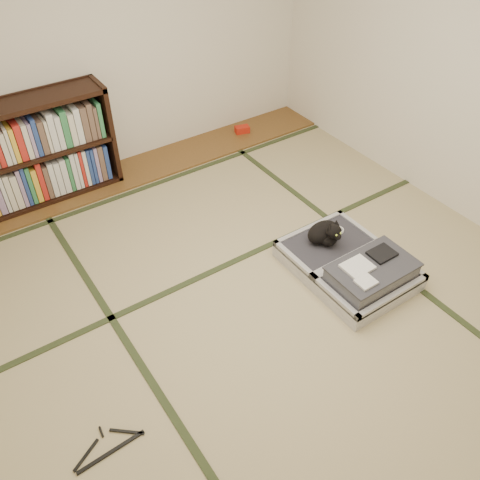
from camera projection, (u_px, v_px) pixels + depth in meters
floor at (261, 294)px, 3.71m from camera, size 4.50×4.50×0.00m
wood_strip at (141, 169)px, 4.96m from camera, size 4.00×0.50×0.02m
red_item at (242, 129)px, 5.46m from camera, size 0.17×0.13×0.07m
room_shell at (269, 110)px, 2.75m from camera, size 4.50×4.50×4.50m
tatami_borders at (225, 256)px, 4.02m from camera, size 4.00×4.50×0.01m
bookcase at (28, 156)px, 4.30m from camera, size 1.47×0.34×0.94m
suitcase at (351, 266)px, 3.80m from camera, size 0.70×0.94×0.28m
cat at (325, 233)px, 3.89m from camera, size 0.31×0.31×0.25m
cable_coil at (338, 230)px, 4.04m from camera, size 0.10×0.10×0.02m
hanger at (109, 447)px, 2.83m from camera, size 0.42×0.20×0.01m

